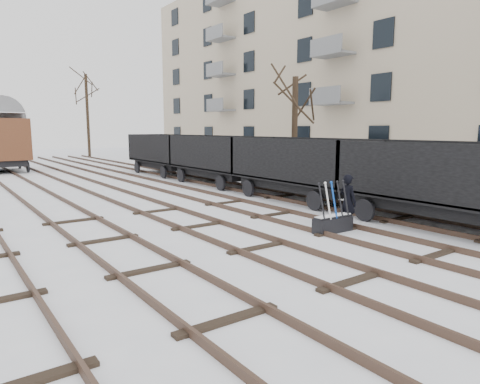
{
  "coord_description": "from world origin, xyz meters",
  "views": [
    {
      "loc": [
        -6.57,
        -8.29,
        3.03
      ],
      "look_at": [
        0.6,
        1.68,
        1.2
      ],
      "focal_mm": 32.0,
      "sensor_mm": 36.0,
      "label": 1
    }
  ],
  "objects_px": {
    "freight_wagon_a": "(446,196)",
    "box_van_wagon": "(3,138)",
    "ground_frame": "(333,223)",
    "worker": "(348,201)"
  },
  "relations": [
    {
      "from": "worker",
      "to": "box_van_wagon",
      "type": "distance_m",
      "value": 26.57
    },
    {
      "from": "freight_wagon_a",
      "to": "box_van_wagon",
      "type": "bearing_deg",
      "value": 107.04
    },
    {
      "from": "ground_frame",
      "to": "box_van_wagon",
      "type": "bearing_deg",
      "value": 102.53
    },
    {
      "from": "worker",
      "to": "box_van_wagon",
      "type": "relative_size",
      "value": 0.3
    },
    {
      "from": "ground_frame",
      "to": "freight_wagon_a",
      "type": "height_order",
      "value": "freight_wagon_a"
    },
    {
      "from": "ground_frame",
      "to": "worker",
      "type": "xyz_separation_m",
      "value": [
        0.75,
        0.1,
        0.55
      ]
    },
    {
      "from": "worker",
      "to": "freight_wagon_a",
      "type": "xyz_separation_m",
      "value": [
        2.41,
        -1.75,
        0.17
      ]
    },
    {
      "from": "ground_frame",
      "to": "box_van_wagon",
      "type": "height_order",
      "value": "box_van_wagon"
    },
    {
      "from": "worker",
      "to": "ground_frame",
      "type": "bearing_deg",
      "value": 100.82
    },
    {
      "from": "worker",
      "to": "box_van_wagon",
      "type": "xyz_separation_m",
      "value": [
        -6.04,
        25.82,
        1.55
      ]
    }
  ]
}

